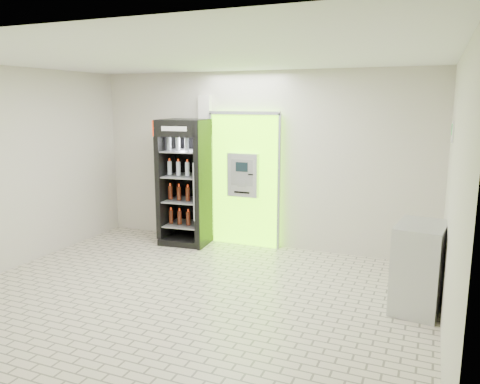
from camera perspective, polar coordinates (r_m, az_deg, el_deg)
The scene contains 7 objects.
ground at distance 6.25m, azimuth -6.13°, elevation -12.58°, with size 6.00×6.00×0.00m, color beige.
room_shell at distance 5.77m, azimuth -6.51°, elevation 4.45°, with size 6.00×6.00×6.00m.
atm_assembly at distance 8.11m, azimuth 0.63°, elevation 1.61°, with size 1.30×0.24×2.33m.
pillar at distance 8.44m, azimuth -4.20°, elevation 2.84°, with size 0.22×0.11×2.60m.
beverage_cooler at distance 8.30m, azimuth -6.51°, elevation 0.93°, with size 0.88×0.82×2.19m.
steel_cabinet at distance 6.09m, azimuth 20.97°, elevation -8.55°, with size 0.63×0.86×1.06m.
exit_sign at distance 6.42m, azimuth 24.50°, elevation 6.71°, with size 0.02×0.22×0.26m.
Camera 1 is at (2.78, -5.01, 2.49)m, focal length 35.00 mm.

